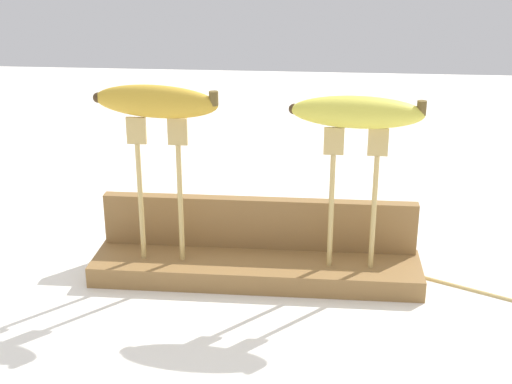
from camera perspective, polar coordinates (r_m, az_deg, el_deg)
name	(u,v)px	position (r m, az deg, el deg)	size (l,w,h in m)	color
ground_plane	(256,278)	(1.02, 0.00, -6.82)	(3.00, 3.00, 0.00)	white
wooden_board	(256,269)	(1.01, 0.00, -6.09)	(0.46, 0.10, 0.03)	olive
board_backstop	(259,223)	(1.03, 0.22, -2.46)	(0.45, 0.02, 0.07)	olive
fork_stand_left	(159,177)	(0.97, -7.68, 1.16)	(0.08, 0.01, 0.20)	tan
fork_stand_right	(354,186)	(0.95, 7.75, 0.45)	(0.08, 0.01, 0.19)	tan
banana_raised_left	(155,101)	(0.94, -7.98, 7.13)	(0.17, 0.06, 0.04)	gold
banana_raised_right	(357,112)	(0.92, 8.04, 6.29)	(0.17, 0.06, 0.04)	#DBD147
fork_fallen_near	(500,296)	(1.02, 18.80, -7.79)	(0.16, 0.09, 0.01)	tan
banana_chunk_near	(140,207)	(1.23, -9.17, -1.15)	(0.05, 0.05, 0.03)	#DBD147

